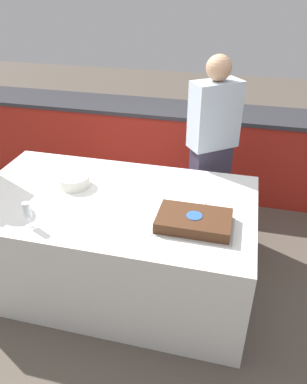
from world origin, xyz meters
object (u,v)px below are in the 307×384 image
at_px(person_cutting_cake, 211,152).
at_px(plate_stack, 74,181).
at_px(wine_glass, 27,211).
at_px(cake, 194,221).

bearing_deg(person_cutting_cake, plate_stack, -1.77).
bearing_deg(wine_glass, cake, 13.66).
bearing_deg(wine_glass, plate_stack, 82.66).
xyz_separation_m(cake, person_cutting_cake, (-0.00, 0.98, 0.04)).
relative_size(cake, wine_glass, 2.95).
height_order(plate_stack, wine_glass, wine_glass).
bearing_deg(plate_stack, cake, -17.03).
relative_size(cake, plate_stack, 2.20).
relative_size(plate_stack, wine_glass, 1.34).
bearing_deg(cake, person_cutting_cake, 90.00).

